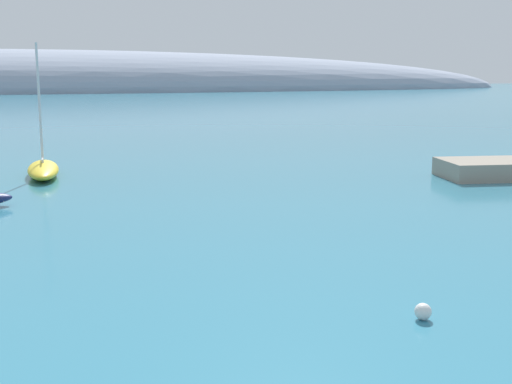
# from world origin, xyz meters

# --- Properties ---
(sailboat_yellow_mid_mooring) EXTENTS (2.18, 8.03, 9.49)m
(sailboat_yellow_mid_mooring) POSITION_xyz_m (-9.82, 45.42, 0.58)
(sailboat_yellow_mid_mooring) COLOR yellow
(sailboat_yellow_mid_mooring) RESTS_ON water
(mooring_buoy_white) EXTENTS (0.53, 0.53, 0.53)m
(mooring_buoy_white) POSITION_xyz_m (1.87, 12.62, 0.27)
(mooring_buoy_white) COLOR silver
(mooring_buoy_white) RESTS_ON water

